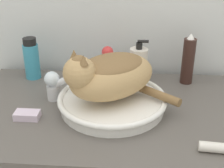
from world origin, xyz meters
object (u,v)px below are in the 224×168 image
(soap_pump_bottle, at_px, (138,65))
(deodorant_stick, at_px, (108,64))
(cat, at_px, (110,74))
(faucet, at_px, (56,83))
(hairspray_can_black, at_px, (188,60))
(mouthwash_bottle, at_px, (32,59))
(soap_bar, at_px, (27,115))

(soap_pump_bottle, xyz_separation_m, deodorant_stick, (-0.12, -0.00, 0.00))
(cat, xyz_separation_m, faucet, (-0.19, 0.05, -0.06))
(deodorant_stick, bearing_deg, soap_pump_bottle, 0.00)
(deodorant_stick, height_order, hairspray_can_black, hairspray_can_black)
(hairspray_can_black, bearing_deg, mouthwash_bottle, 180.00)
(faucet, xyz_separation_m, soap_bar, (-0.07, -0.13, -0.06))
(mouthwash_bottle, height_order, soap_bar, mouthwash_bottle)
(soap_pump_bottle, height_order, deodorant_stick, soap_pump_bottle)
(cat, distance_m, hairspray_can_black, 0.37)
(deodorant_stick, bearing_deg, mouthwash_bottle, 180.00)
(mouthwash_bottle, bearing_deg, soap_bar, -76.65)
(hairspray_can_black, bearing_deg, cat, -141.37)
(cat, bearing_deg, soap_pump_bottle, -152.31)
(mouthwash_bottle, distance_m, deodorant_stick, 0.31)
(cat, relative_size, mouthwash_bottle, 2.38)
(cat, bearing_deg, hairspray_can_black, 178.96)
(cat, relative_size, faucet, 2.57)
(deodorant_stick, bearing_deg, faucet, -132.76)
(hairspray_can_black, bearing_deg, faucet, -159.49)
(faucet, distance_m, deodorant_stick, 0.25)
(soap_pump_bottle, distance_m, hairspray_can_black, 0.19)
(deodorant_stick, xyz_separation_m, soap_bar, (-0.24, -0.31, -0.06))
(soap_pump_bottle, relative_size, hairspray_can_black, 0.85)
(cat, distance_m, faucet, 0.21)
(cat, height_order, faucet, cat)
(deodorant_stick, bearing_deg, hairspray_can_black, 0.00)
(cat, relative_size, soap_pump_bottle, 2.33)
(cat, height_order, hairspray_can_black, cat)
(mouthwash_bottle, height_order, soap_pump_bottle, soap_pump_bottle)
(faucet, height_order, soap_bar, faucet)
(cat, distance_m, deodorant_stick, 0.24)
(faucet, bearing_deg, soap_pump_bottle, 43.60)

